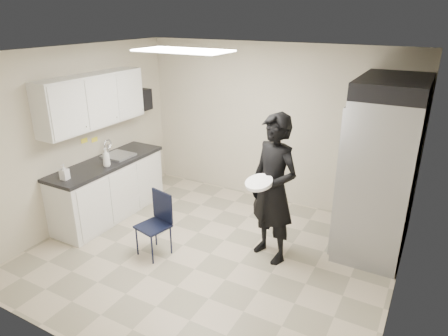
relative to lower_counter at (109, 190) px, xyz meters
The scene contains 21 objects.
floor 2.01m from the lower_counter, ahead, with size 4.50×4.50×0.00m, color #B3A58D.
ceiling 2.92m from the lower_counter, ahead, with size 4.50×4.50×0.00m, color white.
back_wall 2.79m from the lower_counter, 42.71° to the left, with size 4.50×4.50×0.00m, color beige.
left_wall 0.94m from the lower_counter, 146.31° to the right, with size 4.00×4.00×0.00m, color beige.
right_wall 4.29m from the lower_counter, ahead, with size 4.00×4.00×0.00m, color beige.
ceiling_panel 2.54m from the lower_counter, ahead, with size 1.20×0.60×0.02m, color white.
lower_counter is the anchor object (origin of this frame).
countertop 0.46m from the lower_counter, 90.00° to the left, with size 0.64×1.95×0.05m, color black.
sink 0.51m from the lower_counter, 85.43° to the left, with size 0.42×0.40×0.14m, color gray.
faucet 0.67m from the lower_counter, 125.75° to the left, with size 0.02×0.02×0.24m, color silver.
upper_cabinets 1.40m from the lower_counter, behind, with size 0.35×1.80×0.75m, color silver.
towel_dispenser 1.67m from the lower_counter, 99.38° to the left, with size 0.22×0.30×0.35m, color black.
notice_sticker_left 0.85m from the lower_counter, 161.21° to the right, with size 0.00×0.12×0.07m, color yellow.
notice_sticker_right 0.81m from the lower_counter, 161.21° to the left, with size 0.00×0.12×0.07m, color yellow.
commercial_fridge 3.98m from the lower_counter, 15.88° to the left, with size 0.80×1.35×2.10m, color gray.
fridge_compressor 4.31m from the lower_counter, 15.88° to the left, with size 0.80×1.35×0.20m, color black.
folding_chair 1.41m from the lower_counter, 23.28° to the right, with size 0.37×0.37×0.83m, color black.
man_tuxedo 2.72m from the lower_counter, ahead, with size 0.71×0.47×1.93m, color black.
bucket_lid 2.66m from the lower_counter, ahead, with size 0.34×0.34×0.04m, color silver.
soap_bottle_a 0.66m from the lower_counter, 41.50° to the right, with size 0.11×0.11×0.28m, color white.
soap_bottle_b 0.98m from the lower_counter, 87.87° to the right, with size 0.10×0.10×0.22m, color #A3A5AF.
Camera 1 is at (2.35, -3.90, 3.03)m, focal length 32.00 mm.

